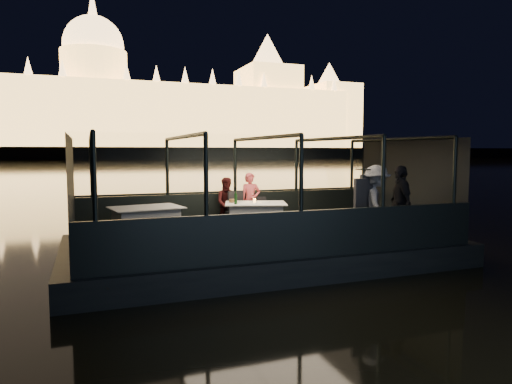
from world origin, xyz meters
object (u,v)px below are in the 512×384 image
object	(u,v)px
chair_port_left	(238,213)
person_man_maroon	(228,200)
wine_bottle	(236,198)
person_woman_coral	(250,199)
dining_table_central	(256,218)
coat_stand	(362,203)
chair_port_right	(261,212)
passenger_stripe	(376,205)
dining_table_aft	(146,225)
passenger_dark	(400,203)

from	to	relation	value
chair_port_left	person_man_maroon	xyz separation A→B (m)	(-0.15, 0.39, 0.30)
person_man_maroon	wine_bottle	size ratio (longest dim) A/B	4.17
person_woman_coral	person_man_maroon	distance (m)	0.60
dining_table_central	coat_stand	distance (m)	2.65
chair_port_right	wine_bottle	distance (m)	1.28
chair_port_left	person_woman_coral	xyz separation A→B (m)	(0.44, 0.32, 0.30)
coat_stand	passenger_stripe	distance (m)	0.36
coat_stand	person_woman_coral	xyz separation A→B (m)	(-1.49, 2.90, -0.15)
dining_table_aft	passenger_stripe	bearing A→B (deg)	-21.44
chair_port_left	coat_stand	distance (m)	3.26
passenger_stripe	passenger_dark	size ratio (longest dim) A/B	1.01
passenger_stripe	dining_table_central	bearing A→B (deg)	69.14
coat_stand	wine_bottle	distance (m)	2.91
dining_table_central	chair_port_right	distance (m)	0.76
person_man_maroon	passenger_stripe	world-z (taller)	passenger_stripe
coat_stand	wine_bottle	xyz separation A→B (m)	(-2.23, 1.87, 0.02)
chair_port_right	wine_bottle	xyz separation A→B (m)	(-0.93, -0.75, 0.47)
dining_table_aft	passenger_dark	bearing A→B (deg)	-17.90
dining_table_aft	person_man_maroon	size ratio (longest dim) A/B	1.12
dining_table_aft	person_man_maroon	bearing A→B (deg)	26.95
coat_stand	passenger_stripe	bearing A→B (deg)	4.31
chair_port_left	passenger_stripe	bearing A→B (deg)	-65.72
passenger_dark	passenger_stripe	bearing A→B (deg)	-65.20
coat_stand	person_man_maroon	distance (m)	3.64
person_man_maroon	wine_bottle	bearing A→B (deg)	-82.24
passenger_dark	wine_bottle	size ratio (longest dim) A/B	5.31
dining_table_central	person_woman_coral	distance (m)	1.01
dining_table_aft	person_man_maroon	xyz separation A→B (m)	(2.20, 1.12, 0.36)
chair_port_right	passenger_dark	bearing A→B (deg)	-26.92
person_woman_coral	person_man_maroon	xyz separation A→B (m)	(-0.60, 0.07, 0.00)
wine_bottle	person_man_maroon	bearing A→B (deg)	82.84
chair_port_left	coat_stand	world-z (taller)	coat_stand
chair_port_right	passenger_dark	xyz separation A→B (m)	(2.37, -2.50, 0.40)
passenger_stripe	passenger_dark	distance (m)	0.72
dining_table_aft	coat_stand	distance (m)	4.70
chair_port_left	person_woman_coral	bearing A→B (deg)	17.91
dining_table_central	chair_port_left	distance (m)	0.66
person_woman_coral	wine_bottle	xyz separation A→B (m)	(-0.73, -1.03, 0.17)
wine_bottle	coat_stand	bearing A→B (deg)	-39.97
chair_port_right	coat_stand	size ratio (longest dim) A/B	0.49
chair_port_left	person_woman_coral	distance (m)	0.62
person_man_maroon	coat_stand	bearing A→B (deg)	-39.93
dining_table_aft	wine_bottle	world-z (taller)	wine_bottle
chair_port_left	wine_bottle	world-z (taller)	wine_bottle
person_woman_coral	passenger_dark	size ratio (longest dim) A/B	0.85
person_woman_coral	wine_bottle	bearing A→B (deg)	-117.21
chair_port_left	dining_table_aft	bearing A→B (deg)	179.49
dining_table_aft	coat_stand	size ratio (longest dim) A/B	0.90
coat_stand	passenger_stripe	size ratio (longest dim) A/B	0.97
person_woman_coral	dining_table_central	bearing A→B (deg)	-93.79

